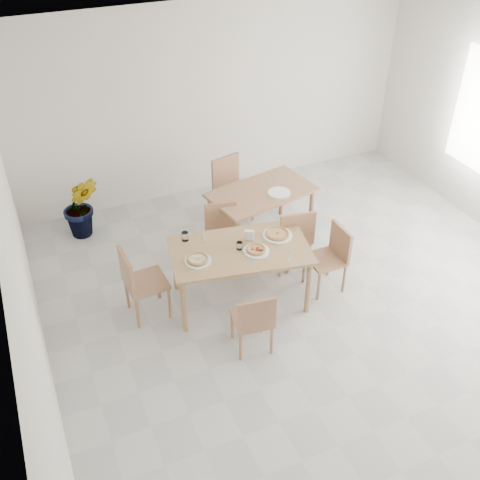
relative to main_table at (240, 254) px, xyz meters
name	(u,v)px	position (x,y,z in m)	size (l,w,h in m)	color
main_table	(240,254)	(0.00, 0.00, 0.00)	(1.68, 1.15, 0.75)	tan
chair_south	(254,319)	(-0.19, -0.80, -0.21)	(0.44, 0.44, 0.79)	#A17650
chair_north	(222,230)	(0.10, 0.80, -0.20)	(0.47, 0.47, 0.80)	#A17650
chair_west	(138,280)	(-1.13, 0.21, -0.16)	(0.46, 0.46, 0.89)	#A17650
chair_east	(332,254)	(1.10, -0.19, -0.19)	(0.41, 0.41, 0.82)	#A17650
plate_margherita	(277,235)	(0.49, 0.06, 0.09)	(0.34, 0.34, 0.02)	white
plate_mushroom	(198,261)	(-0.51, -0.03, 0.09)	(0.29, 0.29, 0.02)	white
plate_pepperoni	(256,251)	(0.14, -0.12, 0.09)	(0.29, 0.29, 0.02)	white
pizza_margherita	(277,234)	(0.49, 0.06, 0.11)	(0.31, 0.31, 0.03)	tan
pizza_mushroom	(198,259)	(-0.51, -0.03, 0.11)	(0.28, 0.28, 0.03)	tan
pizza_pepperoni	(256,249)	(0.14, -0.12, 0.11)	(0.23, 0.23, 0.03)	tan
tumbler_a	(185,236)	(-0.50, 0.40, 0.13)	(0.08, 0.08, 0.10)	white
tumbler_b	(239,246)	(-0.01, 0.00, 0.12)	(0.07, 0.07, 0.09)	white
napkin_holder	(249,236)	(0.16, 0.11, 0.14)	(0.13, 0.11, 0.13)	silver
fork_a	(290,257)	(0.44, -0.35, 0.08)	(0.02, 0.19, 0.01)	silver
fork_b	(204,239)	(-0.30, 0.33, 0.08)	(0.01, 0.18, 0.01)	silver
second_table	(262,197)	(0.76, 1.04, -0.01)	(1.47, 1.02, 0.75)	#A17650
chair_back_s	(293,235)	(0.84, 0.28, -0.15)	(0.50, 0.50, 0.89)	#A17650
chair_back_n	(230,184)	(0.61, 1.72, -0.15)	(0.54, 0.54, 0.91)	#A17650
plate_empty	(279,193)	(0.94, 0.89, 0.09)	(0.29, 0.29, 0.02)	white
potted_plant	(81,206)	(-1.41, 2.09, -0.22)	(0.50, 0.40, 0.91)	#32611D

